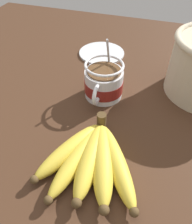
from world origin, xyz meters
TOP-DOWN VIEW (x-y plane):
  - table at (0.00, 0.00)cm, footprint 122.17×122.17cm
  - coffee_mug at (-7.76, 3.40)cm, footprint 14.63×9.48cm
  - banana_bunch at (12.38, 7.27)cm, footprint 20.22×20.19cm
  - small_plate at (-27.57, -3.12)cm, footprint 14.50×14.50cm

SIDE VIEW (x-z plane):
  - table at x=0.00cm, z-range 0.00..3.00cm
  - small_plate at x=-27.57cm, z-range 3.00..3.60cm
  - banana_bunch at x=12.38cm, z-range 2.69..6.95cm
  - coffee_mug at x=-7.76cm, z-range -0.34..13.89cm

